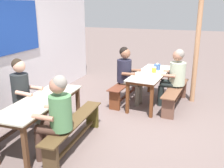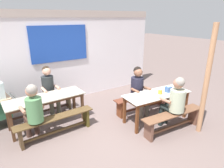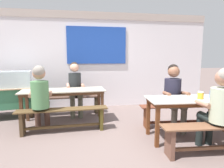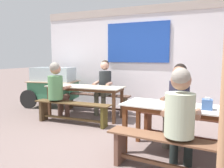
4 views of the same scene
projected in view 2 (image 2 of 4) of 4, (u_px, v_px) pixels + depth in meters
The scene contains 15 objects.
ground_plane at pixel (111, 133), 4.37m from camera, with size 40.00×40.00×0.00m, color #6C5A56.
backdrop_wall at pixel (67, 55), 5.84m from camera, with size 6.04×0.23×2.67m.
dining_table_far at pixel (46, 100), 4.51m from camera, with size 1.81×0.71×0.73m.
dining_table_near at pixel (157, 96), 4.71m from camera, with size 1.73×0.75×0.73m.
bench_far_back at pixel (40, 105), 5.05m from camera, with size 1.81×0.34×0.45m.
bench_far_front at pixel (56, 124), 4.18m from camera, with size 1.71×0.34×0.45m.
bench_near_back at pixel (142, 101), 5.30m from camera, with size 1.67×0.39×0.45m.
bench_near_front at pixel (173, 119), 4.36m from camera, with size 1.63×0.40×0.45m.
person_left_back_turned at pixel (33, 109), 3.87m from camera, with size 0.46×0.55×1.28m.
person_near_front at pixel (175, 100), 4.29m from camera, with size 0.46×0.56×1.28m.
person_center_facing at pixel (49, 88), 5.00m from camera, with size 0.44×0.57×1.31m.
person_right_near_table at pixel (139, 88), 5.01m from camera, with size 0.46×0.59×1.29m.
tissue_box at pixel (168, 89), 4.76m from camera, with size 0.13×0.13×0.16m.
condiment_jar at pixel (160, 92), 4.64m from camera, with size 0.10×0.10×0.12m.
wooden_support_post at pixel (207, 82), 4.07m from camera, with size 0.11×0.11×2.39m, color tan.
Camera 2 is at (-2.04, -3.16, 2.49)m, focal length 30.99 mm.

